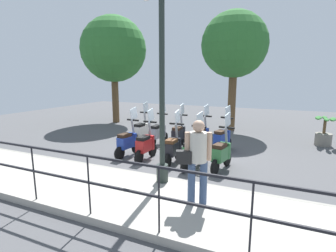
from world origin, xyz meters
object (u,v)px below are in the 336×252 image
object	(u,v)px
tree_distant	(234,45)
scooter_far_0	(222,138)
lamp_post_near	(162,93)
scooter_far_3	(158,132)
potted_palm	(324,134)
scooter_near_1	(193,151)
scooter_far_4	(142,130)
pedestrian_with_bag	(197,156)
tree_large	(114,50)
scooter_far_1	(202,135)
scooter_near_4	(128,141)
scooter_far_2	(179,134)
scooter_near_2	(173,148)
scooter_near_0	(222,153)
scooter_near_3	(146,144)

from	to	relation	value
tree_distant	scooter_far_0	distance (m)	5.13
lamp_post_near	scooter_far_3	xyz separation A→B (m)	(3.33, 1.75, -1.66)
lamp_post_near	potted_palm	size ratio (longest dim) A/B	4.23
scooter_near_1	scooter_far_4	distance (m)	3.30
tree_distant	pedestrian_with_bag	bearing A→B (deg)	-173.61
tree_large	scooter_far_1	world-z (taller)	tree_large
scooter_near_4	scooter_far_2	distance (m)	1.98
scooter_far_4	scooter_near_2	bearing A→B (deg)	-130.12
pedestrian_with_bag	scooter_near_0	distance (m)	2.44
tree_large	scooter_far_1	distance (m)	7.54
lamp_post_near	pedestrian_with_bag	world-z (taller)	lamp_post_near
scooter_far_3	scooter_far_1	bearing A→B (deg)	-78.77
pedestrian_with_bag	scooter_far_4	xyz separation A→B (m)	(4.08, 3.51, -0.60)
scooter_near_2	scooter_near_0	bearing A→B (deg)	-89.74
potted_palm	scooter_far_4	world-z (taller)	scooter_far_4
scooter_far_4	tree_large	bearing A→B (deg)	47.23
lamp_post_near	tree_large	bearing A→B (deg)	41.83
lamp_post_near	tree_large	distance (m)	9.21
lamp_post_near	scooter_far_2	world-z (taller)	lamp_post_near
potted_palm	scooter_far_1	world-z (taller)	scooter_far_1
scooter_far_0	scooter_far_2	distance (m)	1.56
scooter_near_0	scooter_far_2	world-z (taller)	same
scooter_near_1	scooter_near_4	distance (m)	2.24
potted_palm	scooter_near_3	bearing A→B (deg)	129.06
potted_palm	scooter_near_3	world-z (taller)	scooter_near_3
potted_palm	scooter_near_2	distance (m)	5.90
scooter_near_1	scooter_near_4	world-z (taller)	same
potted_palm	scooter_far_2	bearing A→B (deg)	116.70
tree_large	scooter_near_2	distance (m)	8.30
scooter_near_3	tree_distant	bearing A→B (deg)	-13.65
scooter_near_0	scooter_far_4	size ratio (longest dim) A/B	1.00
tree_large	scooter_near_2	xyz separation A→B (m)	(-5.10, -5.60, -3.39)
scooter_far_0	scooter_far_1	bearing A→B (deg)	97.95
scooter_near_3	scooter_far_3	size ratio (longest dim) A/B	1.00
tree_large	scooter_far_4	distance (m)	5.94
scooter_far_3	potted_palm	bearing A→B (deg)	-59.92
scooter_near_1	scooter_far_4	world-z (taller)	same
lamp_post_near	tree_large	xyz separation A→B (m)	(6.74, 6.03, 1.73)
lamp_post_near	scooter_near_4	xyz separation A→B (m)	(1.70, 2.01, -1.66)
scooter_far_2	potted_palm	bearing A→B (deg)	-64.61
potted_palm	tree_distant	bearing A→B (deg)	68.31
scooter_near_4	tree_large	bearing A→B (deg)	45.24
pedestrian_with_bag	scooter_far_3	world-z (taller)	pedestrian_with_bag
tree_large	scooter_far_4	bearing A→B (deg)	-133.29
scooter_near_0	scooter_far_0	xyz separation A→B (m)	(1.70, 0.37, 0.00)
scooter_far_2	scooter_far_3	xyz separation A→B (m)	(-0.04, 0.79, 0.00)
potted_palm	scooter_far_0	distance (m)	3.98
scooter_near_3	scooter_near_4	distance (m)	0.69
scooter_near_3	scooter_far_0	xyz separation A→B (m)	(1.76, -1.92, 0.00)
scooter_near_0	scooter_far_4	bearing A→B (deg)	73.83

